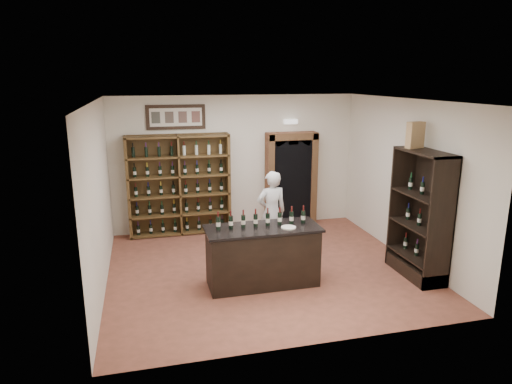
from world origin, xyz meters
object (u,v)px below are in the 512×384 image
wine_shelf (179,185)px  side_cabinet (420,234)px  counter_bottle_0 (218,223)px  wine_crate (415,135)px  tasting_counter (263,256)px  shopkeeper (272,212)px

wine_shelf → side_cabinet: size_ratio=1.00×
counter_bottle_0 → wine_crate: bearing=-1.0°
tasting_counter → side_cabinet: size_ratio=0.85×
wine_shelf → wine_crate: bearing=-37.8°
tasting_counter → shopkeeper: size_ratio=1.15×
tasting_counter → counter_bottle_0: bearing=174.6°
counter_bottle_0 → shopkeeper: 1.83m
wine_crate → shopkeeper: bearing=134.2°
wine_shelf → tasting_counter: 3.19m
tasting_counter → side_cabinet: bearing=-6.3°
side_cabinet → wine_crate: bearing=99.6°
shopkeeper → wine_shelf: bearing=-48.6°
counter_bottle_0 → shopkeeper: shopkeeper is taller
tasting_counter → wine_crate: bearing=0.2°
wine_shelf → side_cabinet: same height
side_cabinet → shopkeeper: size_ratio=1.34×
tasting_counter → wine_crate: size_ratio=4.21×
shopkeeper → wine_crate: size_ratio=3.66×
shopkeeper → tasting_counter: bearing=63.5°
tasting_counter → counter_bottle_0: size_ratio=6.27×
shopkeeper → wine_crate: bearing=142.6°
tasting_counter → shopkeeper: 1.50m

